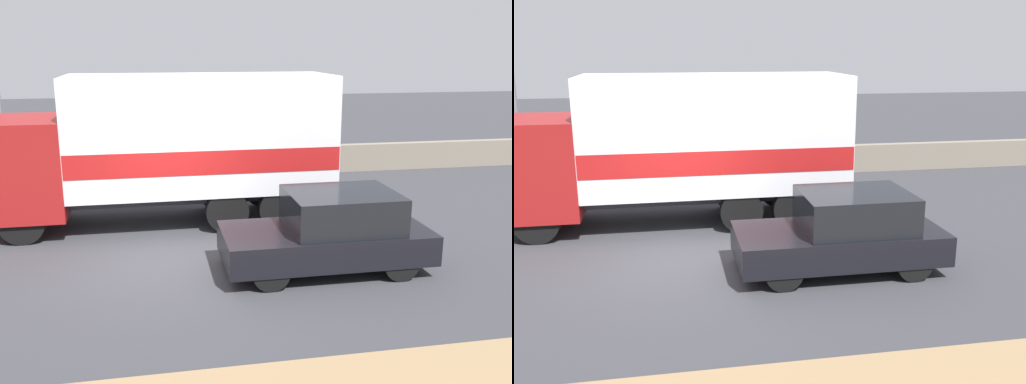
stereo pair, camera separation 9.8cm
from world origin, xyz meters
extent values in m
plane|color=#38383D|center=(0.00, 0.00, 0.00)|extent=(80.00, 80.00, 0.00)
cube|color=gray|center=(0.00, 7.79, 0.47)|extent=(60.00, 0.35, 0.94)
cube|color=maroon|center=(-3.36, 2.84, 1.57)|extent=(1.92, 2.49, 2.23)
cube|color=#2D2D33|center=(0.78, 2.84, 0.74)|extent=(6.35, 1.33, 0.25)
cube|color=white|center=(0.78, 2.84, 2.25)|extent=(6.35, 2.42, 2.78)
cube|color=red|center=(0.78, 2.84, 1.72)|extent=(6.32, 2.44, 0.56)
cylinder|color=black|center=(-3.36, 1.81, 0.51)|extent=(1.02, 0.28, 1.02)
cylinder|color=black|center=(-3.36, 3.88, 0.51)|extent=(1.02, 0.28, 1.02)
cylinder|color=black|center=(2.52, 1.81, 0.51)|extent=(1.02, 0.28, 1.02)
cylinder|color=black|center=(2.52, 3.88, 0.51)|extent=(1.02, 0.28, 1.02)
cylinder|color=black|center=(1.25, 1.81, 0.51)|extent=(1.02, 0.28, 1.02)
cylinder|color=black|center=(1.25, 3.88, 0.51)|extent=(1.02, 0.28, 1.02)
cube|color=black|center=(2.80, -0.89, 0.55)|extent=(4.03, 1.86, 0.58)
cube|color=black|center=(3.13, -0.89, 1.20)|extent=(2.10, 1.71, 0.72)
cylinder|color=black|center=(1.55, -1.71, 0.35)|extent=(0.70, 0.20, 0.70)
cylinder|color=black|center=(1.55, -0.08, 0.35)|extent=(0.70, 0.20, 0.70)
cylinder|color=black|center=(4.05, -1.71, 0.35)|extent=(0.70, 0.20, 0.70)
cylinder|color=black|center=(4.05, -0.08, 0.35)|extent=(0.70, 0.20, 0.70)
camera|label=1|loc=(-0.51, -11.05, 4.30)|focal=40.00mm
camera|label=2|loc=(-0.41, -11.07, 4.30)|focal=40.00mm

